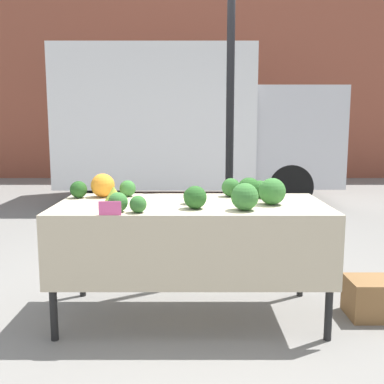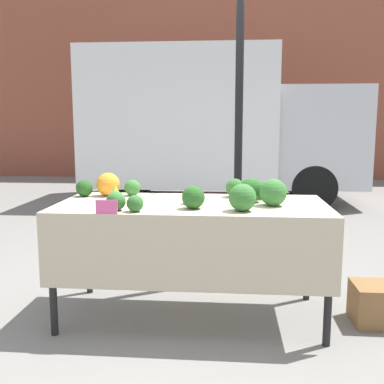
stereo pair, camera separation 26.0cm
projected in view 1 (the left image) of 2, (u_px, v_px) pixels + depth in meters
The scene contains 20 objects.
ground_plane at pixel (192, 315), 3.34m from camera, with size 40.00×40.00×0.00m, color gray.
building_facade at pixel (193, 67), 11.62m from camera, with size 16.00×0.60×5.74m.
tent_pole at pixel (231, 138), 3.97m from camera, with size 0.07×0.07×2.56m.
parked_truck at pixel (189, 124), 8.21m from camera, with size 4.82×2.18×2.68m.
market_table at pixel (192, 219), 3.16m from camera, with size 1.92×0.89×0.85m.
orange_cauliflower at pixel (104, 185), 3.46m from camera, with size 0.18×0.18×0.18m.
romanesco_head at pixel (115, 195), 3.13m from camera, with size 0.16×0.16×0.13m.
broccoli_head_0 at pixel (139, 204), 2.85m from camera, with size 0.11×0.11×0.11m.
broccoli_head_1 at pixel (261, 189), 3.42m from camera, with size 0.13×0.13×0.13m.
broccoli_head_2 at pixel (128, 188), 3.49m from camera, with size 0.13×0.13×0.13m.
broccoli_head_3 at pixel (250, 189), 3.28m from camera, with size 0.17×0.17×0.17m.
broccoli_head_4 at pixel (79, 189), 3.42m from camera, with size 0.13×0.13×0.13m.
broccoli_head_5 at pixel (273, 191), 3.13m from camera, with size 0.19×0.19×0.19m.
broccoli_head_6 at pixel (196, 197), 2.98m from camera, with size 0.15×0.15×0.15m.
broccoli_head_7 at pixel (246, 197), 2.93m from camera, with size 0.18×0.18×0.18m.
broccoli_head_8 at pixel (232, 187), 3.48m from camera, with size 0.14×0.14×0.14m.
broccoli_head_9 at pixel (119, 202), 2.88m from camera, with size 0.13×0.13×0.13m.
broccoli_head_10 at pixel (192, 196), 3.17m from camera, with size 0.11×0.11×0.11m.
price_sign at pixel (111, 208), 2.78m from camera, with size 0.14×0.01×0.09m.
produce_crate at pixel (375, 298), 3.30m from camera, with size 0.39×0.31×0.28m.
Camera 1 is at (0.01, -3.16, 1.41)m, focal length 42.00 mm.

